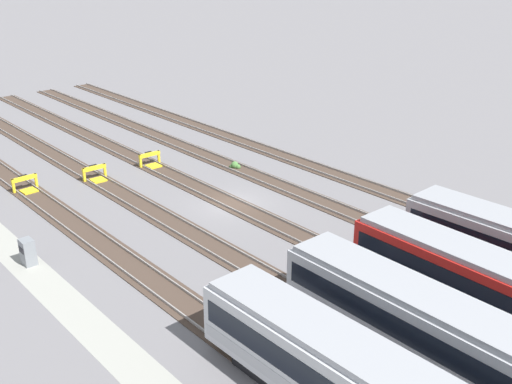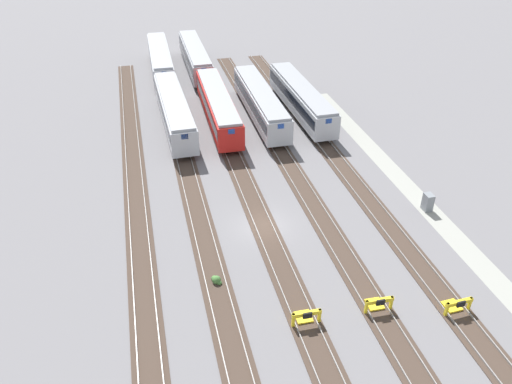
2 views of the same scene
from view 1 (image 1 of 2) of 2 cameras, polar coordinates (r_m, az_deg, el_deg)
The scene contains 13 objects.
ground_plane at distance 43.81m, azimuth -2.29°, elevation -1.19°, with size 400.00×400.00×0.00m, color slate.
service_walkway at distance 37.30m, azimuth -20.46°, elevation -7.15°, with size 54.00×2.00×0.01m, color #9E9E93.
rail_track_nearest at distance 38.81m, azimuth -14.17°, elevation -5.09°, with size 90.00×2.23×0.21m.
rail_track_near_inner at distance 41.06m, azimuth -7.86°, elevation -3.01°, with size 90.00×2.23×0.21m.
rail_track_middle at distance 43.79m, azimuth -2.29°, elevation -1.13°, with size 90.00×2.24×0.21m.
rail_track_far_inner at distance 46.94m, azimuth 2.57°, elevation 0.52°, with size 90.00×2.23×0.21m.
rail_track_farthest at distance 50.41m, azimuth 6.80°, elevation 1.95°, with size 90.00×2.23×0.21m.
subway_car_front_row_centre at distance 27.18m, azimuth 18.78°, elevation -13.66°, with size 18.03×3.01×3.70m.
bumper_stop_nearest_track at distance 49.21m, azimuth -21.02°, elevation 0.63°, with size 1.38×2.01×1.22m.
bumper_stop_near_inner_track at distance 49.78m, azimuth -14.99°, elevation 1.63°, with size 1.36×2.01×1.22m.
bumper_stop_middle_track at distance 52.01m, azimuth -9.94°, elevation 2.96°, with size 1.35×2.00×1.22m.
electrical_cabinet at distance 37.91m, azimuth -20.91°, elevation -5.36°, with size 0.90×0.73×1.60m.
weed_clump at distance 50.88m, azimuth -2.00°, elevation 2.53°, with size 0.92×0.70×0.64m.
Camera 1 is at (31.30, -25.18, 17.48)m, focal length 42.00 mm.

